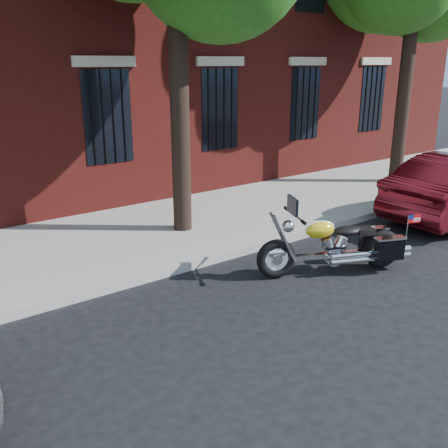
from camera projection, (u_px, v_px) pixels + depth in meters
ground at (257, 293)px, 7.59m from camera, size 120.00×120.00×0.00m
curb at (205, 260)px, 8.62m from camera, size 40.00×0.16×0.15m
sidewalk at (153, 232)px, 10.06m from camera, size 40.00×3.60×0.15m
motorcycle at (339, 247)px, 8.20m from camera, size 2.40×1.45×1.34m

